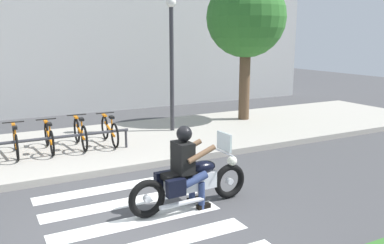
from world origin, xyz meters
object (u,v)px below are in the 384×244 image
(rider, at_px, (187,161))
(street_lamp, at_px, (172,53))
(motorcycle, at_px, (191,182))
(bicycle_2, at_px, (49,137))
(bicycle_4, at_px, (110,130))
(tree_near_rack, at_px, (246,19))
(bike_rack, at_px, (53,139))
(bicycle_1, at_px, (16,141))
(bicycle_3, at_px, (80,133))

(rider, distance_m, street_lamp, 5.47)
(motorcycle, relative_size, bicycle_2, 1.41)
(bicycle_4, relative_size, tree_near_rack, 0.34)
(bicycle_4, distance_m, street_lamp, 2.89)
(motorcycle, distance_m, bicycle_2, 4.52)
(bike_rack, xyz_separation_m, tree_near_rack, (6.39, 1.58, 2.85))
(motorcycle, xyz_separation_m, bike_rack, (-1.64, 3.66, 0.11))
(bicycle_1, relative_size, tree_near_rack, 0.34)
(bicycle_2, bearing_deg, motorcycle, -68.69)
(tree_near_rack, bearing_deg, bicycle_3, -169.70)
(street_lamp, bearing_deg, bicycle_3, -167.48)
(bicycle_1, distance_m, bicycle_3, 1.49)
(bicycle_2, xyz_separation_m, bike_rack, (-0.00, -0.55, 0.08))
(bike_rack, height_order, street_lamp, street_lamp)
(rider, xyz_separation_m, street_lamp, (2.00, 4.84, 1.58))
(rider, bearing_deg, bike_rack, 113.17)
(tree_near_rack, bearing_deg, bike_rack, -166.11)
(rider, height_order, bike_rack, rider)
(street_lamp, bearing_deg, bike_rack, -161.69)
(bicycle_4, height_order, tree_near_rack, tree_near_rack)
(bicycle_2, xyz_separation_m, street_lamp, (3.56, 0.62, 1.92))
(bicycle_4, bearing_deg, rider, -88.95)
(street_lamp, xyz_separation_m, tree_near_rack, (2.82, 0.40, 1.01))
(bicycle_4, xyz_separation_m, tree_near_rack, (4.90, 1.03, 2.92))
(motorcycle, distance_m, bicycle_4, 4.22)
(rider, bearing_deg, tree_near_rack, 47.37)
(rider, height_order, bicycle_4, rider)
(bicycle_2, xyz_separation_m, bicycle_4, (1.49, -0.00, 0.01))
(bicycle_4, height_order, bike_rack, bicycle_4)
(motorcycle, height_order, street_lamp, street_lamp)
(street_lamp, bearing_deg, rider, -112.43)
(rider, relative_size, bicycle_1, 0.89)
(motorcycle, height_order, bicycle_4, motorcycle)
(motorcycle, height_order, tree_near_rack, tree_near_rack)
(bicycle_2, bearing_deg, bicycle_4, -0.02)
(street_lamp, bearing_deg, bicycle_4, -163.22)
(bicycle_2, xyz_separation_m, tree_near_rack, (6.39, 1.02, 2.93))
(motorcycle, height_order, bicycle_2, motorcycle)
(motorcycle, bearing_deg, bicycle_1, 119.54)
(bicycle_2, height_order, bicycle_3, bicycle_3)
(street_lamp, bearing_deg, motorcycle, -111.64)
(bicycle_2, distance_m, bike_rack, 0.56)
(motorcycle, distance_m, bicycle_1, 4.84)
(rider, bearing_deg, street_lamp, 67.57)
(bicycle_1, relative_size, bicycle_3, 1.01)
(bicycle_1, xyz_separation_m, bike_rack, (0.74, -0.55, 0.08))
(bicycle_1, relative_size, bicycle_4, 1.01)
(bicycle_3, xyz_separation_m, tree_near_rack, (5.64, 1.03, 2.91))
(tree_near_rack, bearing_deg, motorcycle, -132.17)
(bike_rack, distance_m, street_lamp, 4.18)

